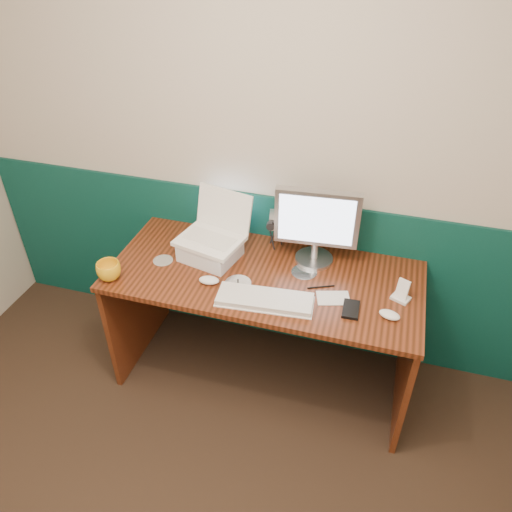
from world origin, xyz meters
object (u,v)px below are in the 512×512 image
(laptop, at_px, (208,221))
(mug, at_px, (109,271))
(desk, at_px, (264,327))
(keyboard, at_px, (265,300))
(camcorder, at_px, (276,231))
(monitor, at_px, (317,226))

(laptop, relative_size, mug, 2.65)
(desk, distance_m, keyboard, 0.44)
(keyboard, height_order, camcorder, camcorder)
(monitor, xyz_separation_m, mug, (-0.96, -0.45, -0.16))
(monitor, distance_m, keyboard, 0.47)
(keyboard, bearing_deg, laptop, 139.57)
(desk, height_order, monitor, monitor)
(mug, xyz_separation_m, camcorder, (0.73, 0.52, 0.05))
(desk, bearing_deg, laptop, 169.26)
(laptop, distance_m, keyboard, 0.51)
(laptop, relative_size, camcorder, 1.70)
(keyboard, bearing_deg, camcorder, 93.46)
(laptop, distance_m, mug, 0.56)
(desk, height_order, camcorder, camcorder)
(desk, distance_m, monitor, 0.66)
(monitor, relative_size, keyboard, 0.93)
(monitor, distance_m, camcorder, 0.27)
(laptop, xyz_separation_m, monitor, (0.54, 0.13, -0.02))
(monitor, bearing_deg, mug, -160.12)
(desk, xyz_separation_m, mug, (-0.74, -0.25, 0.42))
(mug, bearing_deg, desk, 18.88)
(monitor, bearing_deg, laptop, -171.08)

